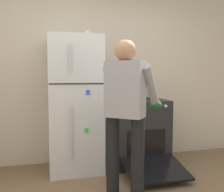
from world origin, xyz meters
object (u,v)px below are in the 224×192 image
Objects in this scene: stove_range at (138,132)px; coffee_mug at (87,34)px; pepper_mill at (152,93)px; red_pot at (129,96)px; person_cook at (126,107)px; refrigerator at (75,104)px.

coffee_mug reaches higher than stove_range.
stove_range is 10.90× the size of coffee_mug.
stove_range is 0.66m from pepper_mill.
pepper_mill is (0.46, 0.25, 0.02)m from red_pot.
coffee_mug is 1.31m from pepper_mill.
refrigerator is at bearing 111.30° from person_cook.
coffee_mug is (0.18, 0.05, 0.93)m from refrigerator.
refrigerator reaches higher than red_pot.
coffee_mug is at bearing 15.40° from refrigerator.
person_cook reaches higher than pepper_mill.
coffee_mug is at bearing 174.56° from stove_range.
person_cook is 11.41× the size of pepper_mill.
refrigerator is 15.74× the size of coffee_mug.
coffee_mug is (-0.71, 0.07, 1.36)m from stove_range.
red_pot is 2.40× the size of pepper_mill.
stove_range is at bearing -5.44° from coffee_mug.
refrigerator is 1.10× the size of person_cook.
refrigerator is at bearing -164.60° from coffee_mug.
red_pot reaches higher than stove_range.
refrigerator is at bearing 178.88° from stove_range.
coffee_mug is (-0.55, 0.10, 0.83)m from red_pot.
pepper_mill is (1.01, 0.15, -0.81)m from coffee_mug.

